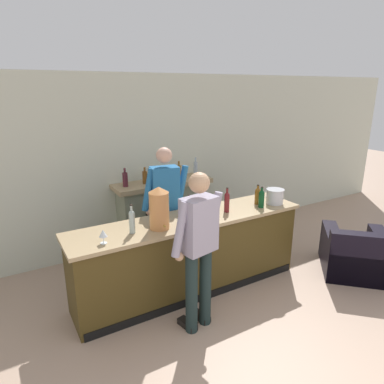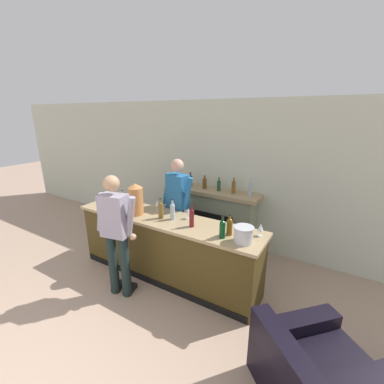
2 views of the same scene
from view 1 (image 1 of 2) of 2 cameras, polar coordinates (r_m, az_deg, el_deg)
wall_back_panel at (r=5.47m, az=-9.43°, el=4.56°), size 12.00×0.07×2.75m
bar_counter at (r=4.43m, az=-0.19°, el=-10.32°), size 3.05×0.68×1.00m
fireplace_stone at (r=5.60m, az=-4.85°, el=-3.56°), size 1.57×0.52×1.44m
armchair_black at (r=5.42m, az=25.66°, el=-9.57°), size 1.25×1.25×0.73m
person_customer at (r=3.56m, az=1.09°, el=-9.03°), size 0.65×0.36×1.76m
person_bartender at (r=4.59m, az=-4.45°, el=-2.48°), size 0.65×0.35×1.81m
copper_dispenser at (r=3.85m, az=-5.51°, el=-2.62°), size 0.23×0.27×0.49m
ice_bucket_steel at (r=4.84m, az=13.65°, el=-0.70°), size 0.25×0.25×0.20m
wine_bottle_merlot_tall at (r=4.64m, az=11.50°, el=-0.99°), size 0.08×0.08×0.29m
wine_bottle_riesling_slim at (r=3.81m, az=-9.98°, el=-4.71°), size 0.07×0.07×0.33m
wine_bottle_port_short at (r=4.13m, az=-0.45°, el=-2.73°), size 0.08×0.08×0.32m
wine_bottle_chardonnay_pale at (r=4.76m, az=10.88°, el=-0.54°), size 0.08×0.08×0.28m
wine_bottle_rose_blush at (r=4.26m, az=1.15°, el=-2.15°), size 0.07×0.07×0.31m
wine_bottle_cabernet_heavy at (r=4.40m, az=5.83°, el=-1.54°), size 0.07×0.07×0.33m
wine_glass_by_dispenser at (r=4.47m, az=2.29°, el=-1.52°), size 0.07×0.07×0.16m
wine_glass_front_left at (r=4.21m, az=-4.65°, el=-2.63°), size 0.08×0.08×0.18m
wine_glass_back_row at (r=5.11m, az=12.58°, el=0.45°), size 0.08×0.08×0.17m
wine_glass_front_right at (r=3.63m, az=-14.61°, el=-6.75°), size 0.09×0.09×0.15m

